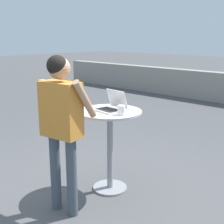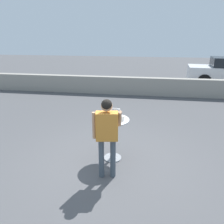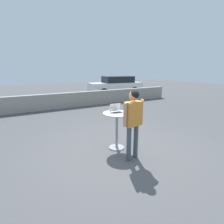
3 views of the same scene
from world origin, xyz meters
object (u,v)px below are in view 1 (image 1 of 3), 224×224
at_px(cafe_table, 110,135).
at_px(laptop, 111,106).
at_px(coffee_mug, 121,110).
at_px(standing_person, 61,116).

height_order(cafe_table, laptop, laptop).
relative_size(coffee_mug, standing_person, 0.07).
bearing_deg(cafe_table, coffee_mug, -12.78).
height_order(cafe_table, coffee_mug, coffee_mug).
distance_m(cafe_table, laptop, 0.35).
bearing_deg(coffee_mug, standing_person, -109.29).
bearing_deg(laptop, coffee_mug, -18.51).
xyz_separation_m(cafe_table, laptop, (0.00, 0.02, 0.35)).
bearing_deg(coffee_mug, cafe_table, 167.22).
bearing_deg(standing_person, laptop, 89.44).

